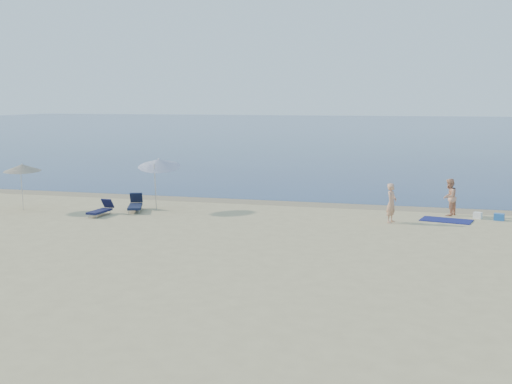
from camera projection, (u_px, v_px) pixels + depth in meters
ground at (170, 373)px, 11.77m from camera, size 160.00×160.00×0.00m
sea at (403, 129)px, 107.25m from camera, size 240.00×160.00×0.01m
wet_sand_strip at (330, 205)px, 30.29m from camera, size 240.00×1.60×0.00m
person_left at (391, 203)px, 25.94m from camera, size 0.54×0.67×1.60m
person_right at (449, 197)px, 27.49m from camera, size 0.87×0.96×1.60m
beach_towel at (446, 220)px, 26.41m from camera, size 2.20×1.51×0.03m
white_bag at (478, 215)px, 26.84m from camera, size 0.39×0.37×0.28m
blue_cooler at (499, 217)px, 26.45m from camera, size 0.45×0.36×0.29m
umbrella_near at (159, 163)px, 28.82m from camera, size 2.37×2.39×2.51m
umbrella_far at (22, 168)px, 28.70m from camera, size 2.05×2.06×2.17m
lounger_left at (135, 205)px, 28.68m from camera, size 1.14×1.80×0.75m
lounger_right at (101, 210)px, 27.59m from camera, size 0.59×1.53×0.66m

